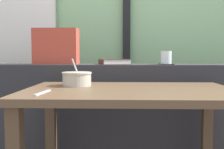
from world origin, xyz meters
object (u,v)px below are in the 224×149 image
juice_glass (166,58)px  throw_pillow (56,46)px  soup_bowl (77,79)px  coaster_square (166,64)px  breakfast_table (130,110)px  fork_utensil (43,93)px  closed_book (114,62)px

juice_glass → throw_pillow: bearing=176.7°
throw_pillow → soup_bowl: 0.53m
coaster_square → soup_bowl: soup_bowl is taller
breakfast_table → soup_bowl: bearing=157.1°
coaster_square → fork_utensil: bearing=-134.8°
juice_glass → fork_utensil: juice_glass is taller
coaster_square → juice_glass: juice_glass is taller
coaster_square → closed_book: size_ratio=0.41×
closed_book → throw_pillow: throw_pillow is taller
juice_glass → fork_utensil: (-0.68, -0.69, -0.15)m
coaster_square → juice_glass: size_ratio=1.10×
coaster_square → throw_pillow: bearing=176.7°
throw_pillow → fork_utensil: bearing=-81.2°
coaster_square → soup_bowl: bearing=-145.4°
closed_book → fork_utensil: bearing=-113.2°
coaster_square → fork_utensil: coaster_square is taller
breakfast_table → closed_book: (-0.10, 0.57, 0.23)m
closed_book → fork_utensil: 0.80m
juice_glass → soup_bowl: (-0.57, -0.39, -0.11)m
breakfast_table → soup_bowl: (-0.30, 0.13, 0.15)m
juice_glass → coaster_square: bearing=0.0°
closed_book → throw_pillow: bearing=179.7°
juice_glass → throw_pillow: (-0.80, 0.05, 0.08)m
juice_glass → fork_utensil: 0.98m
soup_bowl → fork_utensil: soup_bowl is taller
juice_glass → fork_utensil: size_ratio=0.53×
juice_glass → closed_book: bearing=173.1°
fork_utensil → throw_pillow: bearing=104.7°
breakfast_table → fork_utensil: bearing=-157.9°
breakfast_table → closed_book: closed_book is taller
closed_book → throw_pillow: size_ratio=0.77×
juice_glass → closed_book: juice_glass is taller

